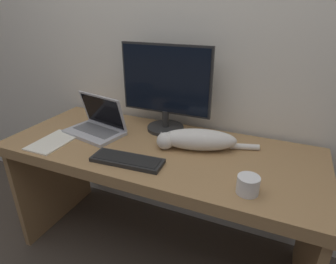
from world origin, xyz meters
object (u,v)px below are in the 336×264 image
Objects in this scene: external_keyboard at (127,160)px; laptop at (97,126)px; coffee_mug at (248,185)px; cat at (196,139)px; monitor at (165,88)px.

laptop is at bearing 142.62° from external_keyboard.
laptop is at bearing 165.12° from coffee_mug.
laptop is 0.61m from cat.
cat is at bearing 41.32° from external_keyboard.
coffee_mug is (0.31, -0.28, -0.02)m from cat.
monitor is 1.51× the size of external_keyboard.
external_keyboard is at bearing -91.21° from monitor.
external_keyboard is at bearing -151.58° from cat.
coffee_mug is at bearing -58.76° from cat.
external_keyboard is (-0.01, -0.44, -0.25)m from monitor.
laptop is 0.73× the size of cat.
monitor reaches higher than cat.
cat is 5.60× the size of coffee_mug.
monitor is 6.00× the size of coffee_mug.
coffee_mug reaches higher than external_keyboard.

